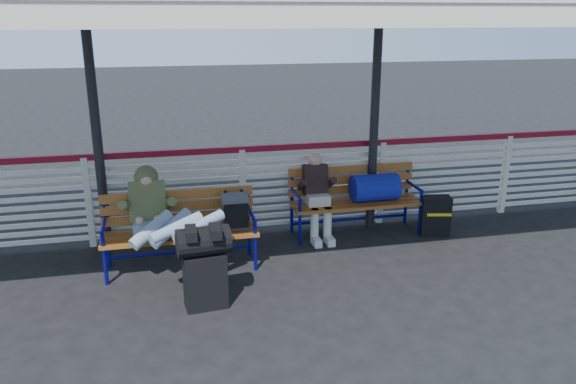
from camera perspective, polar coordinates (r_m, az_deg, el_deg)
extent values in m
plane|color=black|center=(6.16, -1.84, -10.59)|extent=(60.00, 60.00, 0.00)
cube|color=silver|center=(7.66, -4.62, -0.03)|extent=(12.00, 0.04, 1.04)
cube|color=maroon|center=(7.50, -4.73, 4.35)|extent=(12.00, 0.06, 0.08)
cube|color=silver|center=(4.60, -0.07, 18.14)|extent=(12.60, 0.06, 0.30)
cylinder|color=black|center=(7.27, -18.86, 5.46)|extent=(0.12, 0.12, 3.00)
cylinder|color=black|center=(7.76, 8.75, 6.90)|extent=(0.12, 0.12, 3.00)
cube|color=black|center=(5.90, -8.41, -8.91)|extent=(0.45, 0.30, 0.58)
cylinder|color=black|center=(5.72, -8.60, -4.95)|extent=(0.56, 0.35, 0.30)
cube|color=#9F651E|center=(6.70, -10.86, -4.27)|extent=(1.80, 0.50, 0.04)
cube|color=#9F651E|center=(6.85, -11.08, -1.38)|extent=(1.80, 0.10, 0.40)
cylinder|color=#0C0C89|center=(6.64, -18.06, -7.17)|extent=(0.04, 0.04, 0.45)
cylinder|color=#0C0C89|center=(6.67, -3.33, -6.15)|extent=(0.04, 0.04, 0.45)
cylinder|color=#0C0C89|center=(6.99, -17.94, -3.91)|extent=(0.04, 0.04, 0.90)
cylinder|color=#0C0C89|center=(7.02, -4.01, -2.97)|extent=(0.04, 0.04, 0.90)
cube|color=#54565C|center=(6.68, -5.41, -1.94)|extent=(0.31, 0.19, 0.43)
cube|color=#9F651E|center=(7.72, 7.01, -1.15)|extent=(1.80, 0.50, 0.04)
cube|color=#9F651E|center=(7.87, 6.45, 1.30)|extent=(1.80, 0.10, 0.40)
cylinder|color=#0C0C89|center=(7.38, 1.22, -3.76)|extent=(0.04, 0.04, 0.45)
cylinder|color=#0C0C89|center=(7.94, 13.23, -2.68)|extent=(0.04, 0.04, 0.45)
cylinder|color=#0C0C89|center=(7.73, 0.39, -0.98)|extent=(0.04, 0.04, 0.90)
cylinder|color=#0C0C89|center=(8.27, 11.94, -0.13)|extent=(0.04, 0.04, 0.90)
cylinder|color=navy|center=(7.74, 8.81, 0.44)|extent=(0.63, 0.37, 0.37)
cube|color=#92AEC5|center=(6.72, -13.90, -3.60)|extent=(0.36, 0.26, 0.18)
cube|color=#4E532C|center=(6.82, -14.05, -0.97)|extent=(0.42, 0.38, 0.53)
sphere|color=#4E532C|center=(6.84, -14.21, 1.52)|extent=(0.28, 0.28, 0.28)
sphere|color=tan|center=(6.80, -14.21, 1.35)|extent=(0.21, 0.21, 0.21)
cube|color=black|center=(5.62, -9.83, -4.14)|extent=(0.11, 0.27, 0.10)
cube|color=black|center=(5.63, -7.39, -3.97)|extent=(0.11, 0.27, 0.10)
cube|color=beige|center=(7.55, 3.04, -0.82)|extent=(0.30, 0.24, 0.16)
cube|color=black|center=(7.60, 2.78, 1.29)|extent=(0.32, 0.23, 0.42)
sphere|color=tan|center=(7.55, 2.77, 3.30)|extent=(0.19, 0.19, 0.19)
cylinder|color=beige|center=(7.46, 2.71, -3.41)|extent=(0.11, 0.11, 0.46)
cylinder|color=beige|center=(7.51, 4.04, -3.30)|extent=(0.11, 0.11, 0.46)
cube|color=silver|center=(7.44, 2.90, -5.04)|extent=(0.10, 0.24, 0.10)
cube|color=silver|center=(7.49, 4.23, -4.92)|extent=(0.10, 0.24, 0.10)
cube|color=black|center=(7.97, 14.70, -2.34)|extent=(0.43, 0.30, 0.55)
cube|color=gold|center=(7.85, 15.13, -2.25)|extent=(0.33, 0.09, 0.04)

